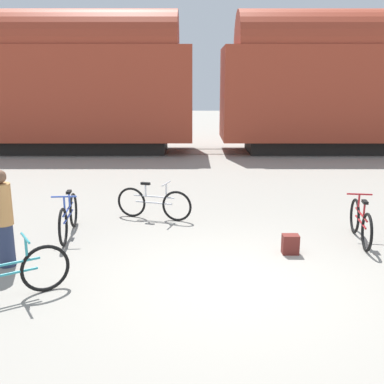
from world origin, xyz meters
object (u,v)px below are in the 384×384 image
at_px(freight_train, 207,79).
at_px(backpack, 290,244).
at_px(bicycle_blue, 68,217).
at_px(person_in_tan, 3,218).
at_px(bicycle_maroon, 361,222).
at_px(bicycle_teal, 7,275).
at_px(bicycle_silver, 154,203).

xyz_separation_m(freight_train, backpack, (1.07, -11.57, -2.81)).
relative_size(bicycle_blue, person_in_tan, 1.13).
xyz_separation_m(freight_train, bicycle_maroon, (2.49, -10.94, -2.62)).
bearing_deg(bicycle_blue, bicycle_teal, -92.62).
bearing_deg(freight_train, bicycle_maroon, -77.19).
bearing_deg(person_in_tan, backpack, 85.42).
bearing_deg(bicycle_blue, freight_train, 74.25).
distance_m(freight_train, bicycle_maroon, 11.52).
relative_size(bicycle_silver, person_in_tan, 1.04).
bearing_deg(backpack, bicycle_maroon, 23.96).
bearing_deg(bicycle_blue, backpack, -13.23).
bearing_deg(bicycle_blue, bicycle_silver, 34.56).
xyz_separation_m(bicycle_silver, person_in_tan, (-2.15, -2.54, 0.45)).
bearing_deg(bicycle_silver, bicycle_maroon, -19.44).
height_order(bicycle_maroon, backpack, bicycle_maroon).
height_order(bicycle_teal, bicycle_silver, bicycle_teal).
bearing_deg(bicycle_maroon, bicycle_silver, 160.56).
bearing_deg(bicycle_maroon, bicycle_teal, -157.47).
relative_size(freight_train, backpack, 85.29).
bearing_deg(bicycle_silver, person_in_tan, -130.33).
relative_size(bicycle_maroon, bicycle_blue, 0.93).
height_order(bicycle_maroon, bicycle_blue, bicycle_blue).
xyz_separation_m(freight_train, bicycle_silver, (-1.45, -9.55, -2.63)).
distance_m(freight_train, backpack, 11.95).
distance_m(bicycle_teal, person_in_tan, 1.34).
bearing_deg(bicycle_teal, bicycle_blue, 87.38).
relative_size(bicycle_blue, backpack, 5.26).
xyz_separation_m(bicycle_maroon, bicycle_blue, (-5.48, 0.32, 0.01)).
relative_size(bicycle_teal, person_in_tan, 0.93).
relative_size(bicycle_blue, bicycle_silver, 1.09).
bearing_deg(freight_train, bicycle_teal, -103.21).
relative_size(bicycle_teal, bicycle_silver, 0.90).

